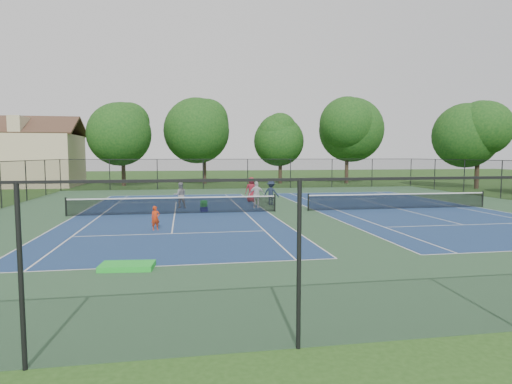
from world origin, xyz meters
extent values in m
plane|color=#234716|center=(0.00, 0.00, 0.00)|extent=(140.00, 140.00, 0.00)
cube|color=#2D5033|center=(0.00, 0.00, 0.00)|extent=(36.00, 36.00, 0.01)
cube|color=navy|center=(-7.00, 0.00, 0.01)|extent=(10.97, 23.77, 0.00)
cube|color=white|center=(-7.00, 11.88, 0.01)|extent=(10.97, 0.06, 0.00)
cube|color=white|center=(-7.00, -11.88, 0.01)|extent=(10.97, 0.06, 0.00)
cube|color=white|center=(-12.48, 0.00, 0.01)|extent=(0.06, 23.77, 0.00)
cube|color=white|center=(-1.51, 0.00, 0.01)|extent=(0.06, 23.77, 0.00)
cube|color=white|center=(-11.12, 0.00, 0.01)|extent=(0.06, 23.77, 0.00)
cube|color=white|center=(-2.88, 0.00, 0.01)|extent=(0.06, 23.77, 0.00)
cube|color=white|center=(-7.00, 6.40, 0.01)|extent=(8.23, 0.06, 0.00)
cube|color=white|center=(-7.00, -6.40, 0.01)|extent=(8.23, 0.06, 0.00)
cube|color=white|center=(-7.00, 0.00, 0.01)|extent=(0.06, 12.80, 0.00)
cylinder|color=black|center=(-12.95, 0.00, 0.54)|extent=(0.10, 0.10, 1.07)
cylinder|color=black|center=(-1.05, 0.00, 0.54)|extent=(0.10, 0.10, 1.07)
cube|color=black|center=(-7.00, 0.00, 0.47)|extent=(11.90, 0.01, 0.90)
cube|color=white|center=(-7.00, 0.00, 0.95)|extent=(11.90, 0.04, 0.07)
cube|color=navy|center=(7.00, 0.00, 0.01)|extent=(10.97, 23.77, 0.00)
cube|color=white|center=(7.00, 11.88, 0.01)|extent=(10.97, 0.06, 0.00)
cube|color=white|center=(1.51, 0.00, 0.01)|extent=(0.06, 23.77, 0.00)
cube|color=white|center=(12.48, 0.00, 0.01)|extent=(0.06, 23.77, 0.00)
cube|color=white|center=(2.88, 0.00, 0.01)|extent=(0.06, 23.77, 0.00)
cube|color=white|center=(11.12, 0.00, 0.01)|extent=(0.06, 23.77, 0.00)
cube|color=white|center=(7.00, 6.40, 0.01)|extent=(8.23, 0.06, 0.00)
cube|color=white|center=(7.00, -6.40, 0.01)|extent=(8.23, 0.06, 0.00)
cube|color=white|center=(7.00, 0.00, 0.01)|extent=(0.06, 12.80, 0.00)
cylinder|color=black|center=(1.05, 0.00, 0.54)|extent=(0.10, 0.10, 1.07)
cylinder|color=black|center=(12.95, 0.00, 0.54)|extent=(0.10, 0.10, 1.07)
cube|color=black|center=(7.00, 0.00, 0.47)|extent=(11.90, 0.01, 0.90)
cube|color=white|center=(7.00, 0.00, 0.95)|extent=(11.90, 0.04, 0.07)
cylinder|color=black|center=(-18.00, 18.00, 1.50)|extent=(0.08, 0.08, 3.00)
cylinder|color=black|center=(-13.50, 18.00, 1.50)|extent=(0.08, 0.08, 3.00)
cylinder|color=black|center=(-9.00, 18.00, 1.50)|extent=(0.08, 0.08, 3.00)
cylinder|color=black|center=(-9.00, -18.00, 1.50)|extent=(0.08, 0.08, 3.00)
cylinder|color=black|center=(-4.50, 18.00, 1.50)|extent=(0.08, 0.08, 3.00)
cylinder|color=black|center=(-4.50, -18.00, 1.50)|extent=(0.08, 0.08, 3.00)
cylinder|color=black|center=(0.00, 18.00, 1.50)|extent=(0.08, 0.08, 3.00)
cylinder|color=black|center=(4.50, 18.00, 1.50)|extent=(0.08, 0.08, 3.00)
cylinder|color=black|center=(9.00, 18.00, 1.50)|extent=(0.08, 0.08, 3.00)
cylinder|color=black|center=(13.50, 18.00, 1.50)|extent=(0.08, 0.08, 3.00)
cylinder|color=black|center=(18.00, 18.00, 1.50)|extent=(0.08, 0.08, 3.00)
cylinder|color=black|center=(18.00, 4.50, 1.50)|extent=(0.08, 0.08, 3.00)
cylinder|color=black|center=(-18.00, 4.50, 1.50)|extent=(0.08, 0.08, 3.00)
cylinder|color=black|center=(18.00, 9.00, 1.50)|extent=(0.08, 0.08, 3.00)
cylinder|color=black|center=(-18.00, 9.00, 1.50)|extent=(0.08, 0.08, 3.00)
cylinder|color=black|center=(18.00, 13.50, 1.50)|extent=(0.08, 0.08, 3.00)
cylinder|color=black|center=(-18.00, 13.50, 1.50)|extent=(0.08, 0.08, 3.00)
cube|color=black|center=(0.00, 18.00, 1.50)|extent=(36.00, 0.01, 3.00)
cube|color=black|center=(0.00, 18.00, 3.00)|extent=(36.00, 0.05, 0.05)
cylinder|color=#2D2116|center=(-13.00, 24.00, 1.89)|extent=(0.44, 0.44, 3.78)
sphere|color=#0E3511|center=(-13.00, 24.00, 5.65)|extent=(6.80, 6.80, 6.80)
sphere|color=#0E3511|center=(-13.00, 24.00, 6.31)|extent=(5.58, 5.58, 5.58)
sphere|color=#0E3511|center=(-13.00, 24.00, 6.98)|extent=(4.35, 4.35, 4.35)
cylinder|color=#2D2116|center=(-4.00, 26.00, 2.07)|extent=(0.44, 0.44, 4.14)
sphere|color=#0E3511|center=(-4.00, 26.00, 6.23)|extent=(7.60, 7.60, 7.60)
sphere|color=#0E3511|center=(-4.00, 26.00, 6.85)|extent=(6.23, 6.23, 6.23)
sphere|color=#0E3511|center=(-4.00, 26.00, 7.48)|extent=(4.86, 4.86, 4.86)
cylinder|color=#2D2116|center=(5.00, 25.00, 1.71)|extent=(0.44, 0.44, 3.42)
sphere|color=#0E3511|center=(5.00, 25.00, 5.07)|extent=(6.00, 6.00, 6.00)
sphere|color=#0E3511|center=(5.00, 25.00, 5.77)|extent=(4.92, 4.92, 4.92)
sphere|color=#0E3511|center=(5.00, 25.00, 6.48)|extent=(3.84, 3.84, 3.84)
cylinder|color=#2D2116|center=(13.00, 24.00, 2.16)|extent=(0.44, 0.44, 4.32)
sphere|color=#0E3511|center=(13.00, 24.00, 6.46)|extent=(7.80, 7.80, 7.80)
sphere|color=#0E3511|center=(13.00, 24.00, 7.08)|extent=(6.40, 6.40, 6.40)
sphere|color=#0E3511|center=(13.00, 24.00, 7.69)|extent=(4.99, 4.99, 4.99)
cylinder|color=#2D2116|center=(23.00, 14.00, 1.80)|extent=(0.44, 0.44, 3.60)
sphere|color=#0E3511|center=(23.00, 14.00, 5.41)|extent=(6.60, 6.60, 6.60)
sphere|color=#0E3511|center=(23.00, 14.00, 6.09)|extent=(5.41, 5.41, 5.41)
sphere|color=#0E3511|center=(23.00, 14.00, 6.76)|extent=(4.22, 4.22, 4.22)
cube|color=tan|center=(-23.00, 25.00, 2.80)|extent=(10.00, 8.00, 5.60)
cube|color=tan|center=(-23.00, 25.00, 6.48)|extent=(1.20, 8.00, 1.76)
cube|color=#422B1E|center=(-23.00, 23.00, 6.58)|extent=(10.80, 4.10, 2.15)
cube|color=#422B1E|center=(-23.00, 27.00, 6.58)|extent=(10.80, 4.10, 2.15)
imported|color=red|center=(-7.75, -5.31, 0.55)|extent=(0.47, 0.40, 1.10)
imported|color=gray|center=(-6.68, 2.76, 0.83)|extent=(0.86, 0.70, 1.66)
imported|color=silver|center=(-1.83, 1.92, 0.87)|extent=(1.03, 0.45, 1.73)
imported|color=#192338|center=(-0.56, 3.46, 0.84)|extent=(1.25, 1.09, 1.68)
imported|color=maroon|center=(-1.59, 5.54, 0.91)|extent=(0.93, 0.64, 1.81)
cube|color=navy|center=(-5.27, 0.73, 0.15)|extent=(0.47, 0.42, 0.30)
cube|color=green|center=(-5.27, 0.73, 0.49)|extent=(0.42, 0.39, 0.38)
cube|color=green|center=(-8.17, -12.01, 0.09)|extent=(1.65, 1.03, 0.16)
camera|label=1|loc=(-6.46, -25.07, 3.42)|focal=30.00mm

